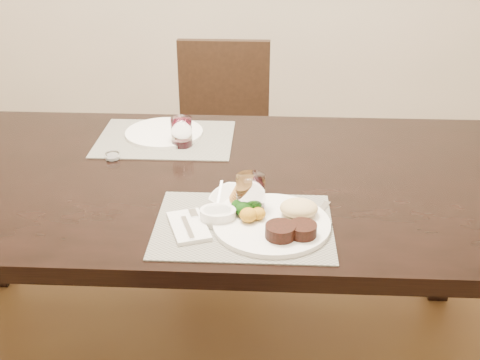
{
  "coord_description": "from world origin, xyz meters",
  "views": [
    {
      "loc": [
        0.21,
        -1.62,
        1.57
      ],
      "look_at": [
        0.13,
        -0.17,
        0.82
      ],
      "focal_mm": 45.0,
      "sensor_mm": 36.0,
      "label": 1
    }
  ],
  "objects_px": {
    "cracker_bowl": "(237,199)",
    "dinner_plate": "(277,221)",
    "steak_knife": "(321,228)",
    "chair_far": "(223,131)",
    "far_plate": "(164,133)",
    "wine_glass_near": "(250,196)"
  },
  "relations": [
    {
      "from": "chair_far",
      "to": "far_plate",
      "type": "relative_size",
      "value": 3.35
    },
    {
      "from": "chair_far",
      "to": "wine_glass_near",
      "type": "distance_m",
      "value": 1.21
    },
    {
      "from": "wine_glass_near",
      "to": "far_plate",
      "type": "distance_m",
      "value": 0.61
    },
    {
      "from": "steak_knife",
      "to": "chair_far",
      "type": "bearing_deg",
      "value": 130.23
    },
    {
      "from": "chair_far",
      "to": "cracker_bowl",
      "type": "xyz_separation_m",
      "value": [
        0.13,
        -1.12,
        0.27
      ]
    },
    {
      "from": "steak_knife",
      "to": "far_plate",
      "type": "height_order",
      "value": "same"
    },
    {
      "from": "dinner_plate",
      "to": "steak_knife",
      "type": "xyz_separation_m",
      "value": [
        0.11,
        -0.01,
        -0.01
      ]
    },
    {
      "from": "chair_far",
      "to": "dinner_plate",
      "type": "bearing_deg",
      "value": -79.11
    },
    {
      "from": "steak_knife",
      "to": "far_plate",
      "type": "bearing_deg",
      "value": 154.36
    },
    {
      "from": "cracker_bowl",
      "to": "dinner_plate",
      "type": "bearing_deg",
      "value": -44.26
    },
    {
      "from": "steak_knife",
      "to": "cracker_bowl",
      "type": "xyz_separation_m",
      "value": [
        -0.22,
        0.11,
        0.01
      ]
    },
    {
      "from": "cracker_bowl",
      "to": "far_plate",
      "type": "bearing_deg",
      "value": 119.91
    },
    {
      "from": "wine_glass_near",
      "to": "chair_far",
      "type": "bearing_deg",
      "value": 98.13
    },
    {
      "from": "cracker_bowl",
      "to": "wine_glass_near",
      "type": "relative_size",
      "value": 1.7
    },
    {
      "from": "dinner_plate",
      "to": "far_plate",
      "type": "relative_size",
      "value": 1.13
    },
    {
      "from": "chair_far",
      "to": "dinner_plate",
      "type": "relative_size",
      "value": 2.95
    },
    {
      "from": "chair_far",
      "to": "cracker_bowl",
      "type": "relative_size",
      "value": 4.96
    },
    {
      "from": "dinner_plate",
      "to": "cracker_bowl",
      "type": "bearing_deg",
      "value": 112.95
    },
    {
      "from": "chair_far",
      "to": "far_plate",
      "type": "bearing_deg",
      "value": -103.56
    },
    {
      "from": "chair_far",
      "to": "steak_knife",
      "type": "height_order",
      "value": "chair_far"
    },
    {
      "from": "chair_far",
      "to": "steak_knife",
      "type": "xyz_separation_m",
      "value": [
        0.35,
        -1.24,
        0.26
      ]
    },
    {
      "from": "steak_knife",
      "to": "dinner_plate",
      "type": "bearing_deg",
      "value": -159.37
    }
  ]
}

